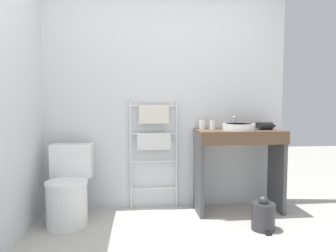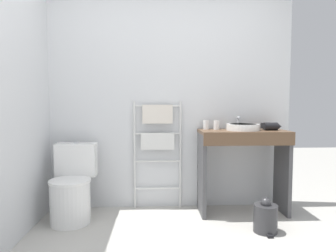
{
  "view_description": "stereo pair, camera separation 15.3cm",
  "coord_description": "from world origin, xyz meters",
  "px_view_note": "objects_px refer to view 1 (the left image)",
  "views": [
    {
      "loc": [
        -0.29,
        -1.86,
        1.17
      ],
      "look_at": [
        -0.02,
        0.75,
        0.98
      ],
      "focal_mm": 32.0,
      "sensor_mm": 36.0,
      "label": 1
    },
    {
      "loc": [
        -0.14,
        -1.87,
        1.17
      ],
      "look_at": [
        -0.02,
        0.75,
        0.98
      ],
      "focal_mm": 32.0,
      "sensor_mm": 36.0,
      "label": 2
    }
  ],
  "objects_px": {
    "towel_radiator": "(154,135)",
    "trash_bin": "(263,215)",
    "hair_dryer": "(266,126)",
    "toilet": "(68,190)",
    "sink_basin": "(239,127)",
    "cup_near_wall": "(202,125)",
    "cup_near_edge": "(212,125)"
  },
  "relations": [
    {
      "from": "towel_radiator",
      "to": "cup_near_edge",
      "type": "xyz_separation_m",
      "value": [
        0.65,
        -0.08,
        0.12
      ]
    },
    {
      "from": "toilet",
      "to": "hair_dryer",
      "type": "height_order",
      "value": "hair_dryer"
    },
    {
      "from": "toilet",
      "to": "hair_dryer",
      "type": "relative_size",
      "value": 4.03
    },
    {
      "from": "cup_near_edge",
      "to": "trash_bin",
      "type": "distance_m",
      "value": 1.07
    },
    {
      "from": "towel_radiator",
      "to": "trash_bin",
      "type": "height_order",
      "value": "towel_radiator"
    },
    {
      "from": "toilet",
      "to": "towel_radiator",
      "type": "height_order",
      "value": "towel_radiator"
    },
    {
      "from": "toilet",
      "to": "sink_basin",
      "type": "distance_m",
      "value": 1.88
    },
    {
      "from": "toilet",
      "to": "hair_dryer",
      "type": "bearing_deg",
      "value": 3.76
    },
    {
      "from": "trash_bin",
      "to": "cup_near_wall",
      "type": "bearing_deg",
      "value": 124.03
    },
    {
      "from": "sink_basin",
      "to": "trash_bin",
      "type": "height_order",
      "value": "sink_basin"
    },
    {
      "from": "cup_near_edge",
      "to": "hair_dryer",
      "type": "height_order",
      "value": "cup_near_edge"
    },
    {
      "from": "hair_dryer",
      "to": "cup_near_wall",
      "type": "bearing_deg",
      "value": 167.15
    },
    {
      "from": "towel_radiator",
      "to": "cup_near_wall",
      "type": "relative_size",
      "value": 12.03
    },
    {
      "from": "towel_radiator",
      "to": "cup_near_edge",
      "type": "distance_m",
      "value": 0.66
    },
    {
      "from": "towel_radiator",
      "to": "toilet",
      "type": "bearing_deg",
      "value": -159.35
    },
    {
      "from": "cup_near_wall",
      "to": "trash_bin",
      "type": "height_order",
      "value": "cup_near_wall"
    },
    {
      "from": "sink_basin",
      "to": "hair_dryer",
      "type": "relative_size",
      "value": 1.82
    },
    {
      "from": "toilet",
      "to": "cup_near_wall",
      "type": "height_order",
      "value": "cup_near_wall"
    },
    {
      "from": "toilet",
      "to": "sink_basin",
      "type": "xyz_separation_m",
      "value": [
        1.77,
        0.13,
        0.61
      ]
    },
    {
      "from": "toilet",
      "to": "towel_radiator",
      "type": "xyz_separation_m",
      "value": [
        0.87,
        0.33,
        0.51
      ]
    },
    {
      "from": "cup_near_edge",
      "to": "towel_radiator",
      "type": "bearing_deg",
      "value": 173.22
    },
    {
      "from": "trash_bin",
      "to": "hair_dryer",
      "type": "bearing_deg",
      "value": 65.51
    },
    {
      "from": "cup_near_wall",
      "to": "cup_near_edge",
      "type": "xyz_separation_m",
      "value": [
        0.11,
        -0.04,
        -0.0
      ]
    },
    {
      "from": "cup_near_wall",
      "to": "cup_near_edge",
      "type": "relative_size",
      "value": 1.03
    },
    {
      "from": "toilet",
      "to": "cup_near_wall",
      "type": "xyz_separation_m",
      "value": [
        1.41,
        0.29,
        0.62
      ]
    },
    {
      "from": "toilet",
      "to": "sink_basin",
      "type": "height_order",
      "value": "sink_basin"
    },
    {
      "from": "towel_radiator",
      "to": "cup_near_wall",
      "type": "distance_m",
      "value": 0.55
    },
    {
      "from": "toilet",
      "to": "hair_dryer",
      "type": "xyz_separation_m",
      "value": [
        2.08,
        0.14,
        0.62
      ]
    },
    {
      "from": "towel_radiator",
      "to": "hair_dryer",
      "type": "distance_m",
      "value": 1.23
    },
    {
      "from": "towel_radiator",
      "to": "hair_dryer",
      "type": "bearing_deg",
      "value": -8.91
    },
    {
      "from": "toilet",
      "to": "sink_basin",
      "type": "bearing_deg",
      "value": 4.24
    },
    {
      "from": "towel_radiator",
      "to": "trash_bin",
      "type": "xyz_separation_m",
      "value": [
        0.98,
        -0.69,
        -0.69
      ]
    }
  ]
}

